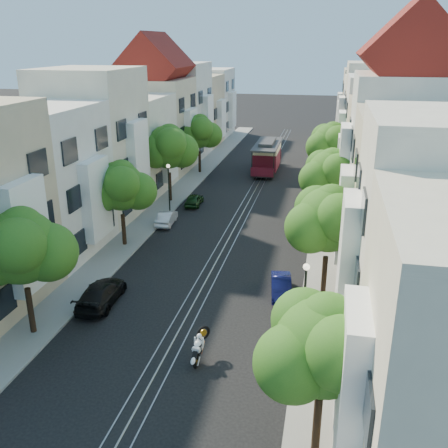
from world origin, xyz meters
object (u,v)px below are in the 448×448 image
Objects in this scene: parked_car_e_mid at (281,286)px; parked_car_w_mid at (167,218)px; tree_w_d at (200,133)px; tree_w_b at (121,188)px; tree_w_a at (22,248)px; tree_e_d at (332,144)px; sportbike_rider at (199,346)px; parked_car_w_near at (101,293)px; cable_car at (267,155)px; tree_e_b at (329,221)px; parked_car_e_far at (306,220)px; tree_e_c at (331,175)px; tree_e_a at (325,349)px; tree_w_c at (169,148)px; lamp_west at (169,181)px; parked_car_w_far at (194,200)px; lamp_east at (305,291)px.

parked_car_e_mid is 0.99× the size of parked_car_w_mid.
tree_w_b is at bearing -90.00° from tree_w_d.
tree_e_d is at bearing 63.59° from tree_w_a.
sportbike_rider is 7.99m from parked_car_w_near.
cable_car is at bearing 91.01° from parked_car_e_mid.
tree_e_b is 30.24m from cable_car.
tree_e_d is 11.12m from parked_car_e_far.
tree_e_c is at bearing 77.58° from sportbike_rider.
tree_w_d reaches higher than tree_w_b.
parked_car_e_mid is at bearing 101.91° from tree_e_a.
tree_e_a reaches higher than parked_car_w_mid.
tree_w_c reaches higher than parked_car_w_near.
tree_e_b reaches higher than lamp_west.
tree_w_a reaches higher than lamp_west.
tree_w_d is at bearing 93.44° from lamp_west.
lamp_west is 3.88m from parked_car_w_mid.
tree_e_c is 2.04× the size of parked_car_w_far.
tree_w_b is 8.22m from lamp_west.
tree_w_c is at bearing -87.09° from parked_car_w_near.
tree_e_b is at bearing -43.85° from lamp_west.
tree_e_b is 1.61× the size of lamp_east.
tree_e_d is 1.73× the size of parked_car_e_far.
tree_w_d is 20.18m from parked_car_e_far.
cable_car is (7.31, 2.26, -2.65)m from tree_w_d.
tree_e_c is 1.65× the size of parked_car_e_far.
tree_e_b is 19.87m from parked_car_w_far.
parked_car_w_near reaches higher than parked_car_w_far.
tree_w_b is 1.96× the size of parked_car_w_far.
tree_e_a is at bearing -69.73° from tree_w_d.
parked_car_w_near is at bearing -76.47° from tree_w_b.
tree_e_c is at bearing -90.00° from tree_e_d.
tree_e_a is 0.92× the size of tree_e_d.
parked_car_w_near is (-12.38, -14.39, -3.96)m from tree_e_c.
tree_w_a is at bearing -128.66° from tree_e_c.
sportbike_rider is (8.84, -0.55, -3.90)m from tree_w_a.
tree_e_b is at bearing -61.93° from tree_w_d.
parked_car_e_mid is at bearing -165.17° from parked_car_w_near.
tree_e_a reaches higher than parked_car_e_far.
tree_w_a is 23.16m from parked_car_e_far.
tree_e_b is at bearing 25.92° from tree_w_a.
tree_e_b is at bearing -76.64° from cable_car.
parked_car_e_far is (5.43, -17.37, -1.39)m from cable_car.
lamp_east is (13.44, 2.02, -1.89)m from tree_w_a.
tree_w_b is 6.48m from parked_car_w_mid.
tree_e_a is 15.54m from parked_car_w_near.
lamp_west reaches higher than parked_car_e_far.
tree_w_a reaches higher than parked_car_w_far.
tree_e_c is at bearing -8.49° from lamp_west.
sportbike_rider is 0.56× the size of parked_car_w_far.
tree_e_c is at bearing -19.15° from tree_w_c.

